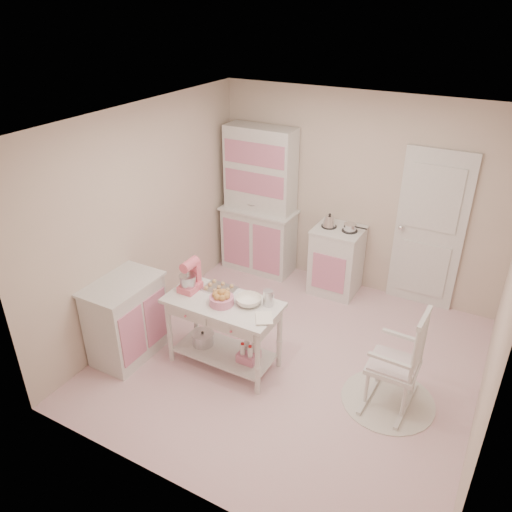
{
  "coord_description": "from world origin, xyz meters",
  "views": [
    {
      "loc": [
        1.76,
        -4.0,
        3.6
      ],
      "look_at": [
        -0.5,
        0.1,
        1.12
      ],
      "focal_mm": 35.0,
      "sensor_mm": 36.0,
      "label": 1
    }
  ],
  "objects": [
    {
      "name": "door",
      "position": [
        0.95,
        1.87,
        1.02
      ],
      "size": [
        0.82,
        0.05,
        2.04
      ],
      "primitive_type": "cube",
      "color": "silver",
      "rests_on": "ground"
    },
    {
      "name": "stove",
      "position": [
        -0.11,
        1.61,
        0.46
      ],
      "size": [
        0.62,
        0.57,
        0.92
      ],
      "primitive_type": "cube",
      "color": "silver",
      "rests_on": "ground"
    },
    {
      "name": "bread_basket",
      "position": [
        -0.59,
        -0.45,
        0.85
      ],
      "size": [
        0.25,
        0.25,
        0.09
      ],
      "primitive_type": "cylinder",
      "color": "pink",
      "rests_on": "work_table"
    },
    {
      "name": "hutch",
      "position": [
        -1.31,
        1.66,
        1.04
      ],
      "size": [
        1.06,
        0.5,
        2.08
      ],
      "primitive_type": "cube",
      "color": "silver",
      "rests_on": "ground"
    },
    {
      "name": "base_cabinet",
      "position": [
        -1.63,
        -0.77,
        0.46
      ],
      "size": [
        0.54,
        0.84,
        0.92
      ],
      "primitive_type": "cube",
      "color": "silver",
      "rests_on": "ground"
    },
    {
      "name": "metal_pitcher",
      "position": [
        -0.17,
        -0.24,
        0.89
      ],
      "size": [
        0.1,
        0.1,
        0.17
      ],
      "primitive_type": "cylinder",
      "color": "silver",
      "rests_on": "work_table"
    },
    {
      "name": "rocking_chair",
      "position": [
        1.12,
        -0.11,
        0.55
      ],
      "size": [
        0.51,
        0.74,
        1.1
      ],
      "primitive_type": "cube",
      "rotation": [
        0.0,
        0.0,
        -0.04
      ],
      "color": "silver",
      "rests_on": "ground"
    },
    {
      "name": "stand_mixer",
      "position": [
        -1.03,
        -0.38,
        0.97
      ],
      "size": [
        0.2,
        0.28,
        0.34
      ],
      "primitive_type": "cube",
      "rotation": [
        0.0,
        0.0,
        0.0
      ],
      "color": "#EB6378",
      "rests_on": "work_table"
    },
    {
      "name": "cookie_tray",
      "position": [
        -0.76,
        -0.22,
        0.81
      ],
      "size": [
        0.34,
        0.24,
        0.02
      ],
      "primitive_type": "cube",
      "color": "silver",
      "rests_on": "work_table"
    },
    {
      "name": "lace_rug",
      "position": [
        1.12,
        -0.11,
        0.01
      ],
      "size": [
        0.92,
        0.92,
        0.01
      ],
      "primitive_type": "cylinder",
      "color": "white",
      "rests_on": "ground"
    },
    {
      "name": "work_table",
      "position": [
        -0.61,
        -0.4,
        0.4
      ],
      "size": [
        1.2,
        0.6,
        0.8
      ],
      "primitive_type": "cube",
      "color": "silver",
      "rests_on": "ground"
    },
    {
      "name": "room_shell",
      "position": [
        0.0,
        0.0,
        1.65
      ],
      "size": [
        3.84,
        3.84,
        2.62
      ],
      "color": "pink",
      "rests_on": "ground"
    },
    {
      "name": "recipe_book",
      "position": [
        -0.16,
        -0.52,
        0.81
      ],
      "size": [
        0.25,
        0.27,
        0.02
      ],
      "primitive_type": "imported",
      "rotation": [
        0.0,
        0.0,
        0.55
      ],
      "color": "white",
      "rests_on": "work_table"
    },
    {
      "name": "mixing_bowl",
      "position": [
        -0.35,
        -0.32,
        0.84
      ],
      "size": [
        0.26,
        0.26,
        0.08
      ],
      "primitive_type": "imported",
      "color": "white",
      "rests_on": "work_table"
    }
  ]
}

